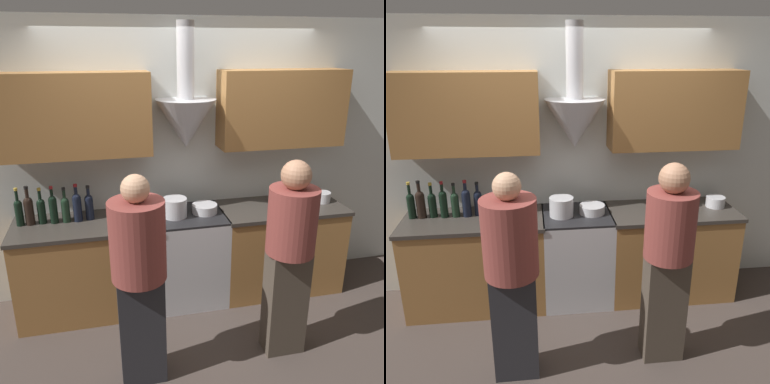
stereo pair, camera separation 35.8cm
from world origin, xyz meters
The scene contains 18 objects.
ground_plane centered at (0.00, 0.00, 0.00)m, with size 12.00×12.00×0.00m, color #423833.
wall_back centered at (-0.01, 0.60, 1.47)m, with size 8.40×0.54×2.60m.
counter_left centered at (-0.94, 0.33, 0.44)m, with size 1.27×0.62×0.88m.
counter_right centered at (0.91, 0.33, 0.44)m, with size 1.21×0.62×0.88m.
stove_range centered at (0.00, 0.33, 0.45)m, with size 0.64×0.60×0.88m.
wine_bottle_0 centered at (-1.48, 0.40, 1.02)m, with size 0.07×0.07×0.34m.
wine_bottle_1 centered at (-1.40, 0.41, 1.03)m, with size 0.08×0.08×0.35m.
wine_bottle_2 centered at (-1.30, 0.41, 1.01)m, with size 0.07×0.07×0.33m.
wine_bottle_3 centered at (-1.20, 0.39, 1.02)m, with size 0.07×0.07×0.34m.
wine_bottle_4 centered at (-1.10, 0.39, 1.01)m, with size 0.07×0.07×0.32m.
wine_bottle_5 centered at (-1.00, 0.39, 1.03)m, with size 0.08×0.08×0.34m.
wine_bottle_6 centered at (-0.90, 0.41, 1.01)m, with size 0.07×0.07×0.32m.
stock_pot centered at (-0.14, 0.30, 0.97)m, with size 0.22×0.22×0.18m.
mixing_bowl centered at (0.14, 0.33, 0.92)m, with size 0.24×0.24×0.08m.
orange_fruit centered at (1.17, 0.40, 0.92)m, with size 0.07×0.07×0.07m.
saucepan centered at (1.35, 0.35, 0.93)m, with size 0.18×0.18×0.10m.
person_foreground_left centered at (-0.56, -0.62, 0.87)m, with size 0.38×0.38×1.59m.
person_foreground_right centered at (0.57, -0.56, 0.88)m, with size 0.37×0.37×1.60m.
Camera 2 is at (-0.39, -3.12, 2.34)m, focal length 38.00 mm.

